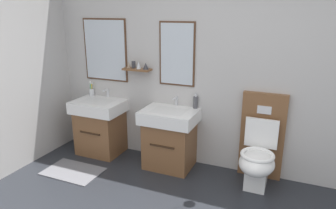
{
  "coord_description": "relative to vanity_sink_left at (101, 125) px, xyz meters",
  "views": [
    {
      "loc": [
        0.67,
        -1.38,
        1.85
      ],
      "look_at": [
        -0.64,
        1.68,
        0.83
      ],
      "focal_mm": 32.78,
      "sensor_mm": 36.0,
      "label": 1
    }
  ],
  "objects": [
    {
      "name": "wall_back",
      "position": [
        1.66,
        0.28,
        0.99
      ],
      "size": [
        4.88,
        0.62,
        2.75
      ],
      "color": "#B7B5B2",
      "rests_on": "ground"
    },
    {
      "name": "tap_on_right_sink",
      "position": [
        1.01,
        0.19,
        0.41
      ],
      "size": [
        0.03,
        0.13,
        0.11
      ],
      "color": "silver",
      "rests_on": "vanity_sink_right"
    },
    {
      "name": "vanity_sink_right",
      "position": [
        1.01,
        0.0,
        0.0
      ],
      "size": [
        0.65,
        0.52,
        0.73
      ],
      "color": "brown",
      "rests_on": "ground"
    },
    {
      "name": "toothbrush_cup",
      "position": [
        -0.24,
        0.18,
        0.4
      ],
      "size": [
        0.07,
        0.07,
        0.21
      ],
      "color": "silver",
      "rests_on": "vanity_sink_left"
    },
    {
      "name": "toilet",
      "position": [
        2.06,
        0.02,
        -0.01
      ],
      "size": [
        0.48,
        0.62,
        1.0
      ],
      "color": "brown",
      "rests_on": "ground"
    },
    {
      "name": "tap_on_left_sink",
      "position": [
        -0.0,
        0.19,
        0.41
      ],
      "size": [
        0.03,
        0.13,
        0.11
      ],
      "color": "silver",
      "rests_on": "vanity_sink_left"
    },
    {
      "name": "vanity_sink_left",
      "position": [
        0.0,
        0.0,
        0.0
      ],
      "size": [
        0.65,
        0.52,
        0.73
      ],
      "color": "brown",
      "rests_on": "ground"
    },
    {
      "name": "soap_dispenser",
      "position": [
        1.26,
        0.19,
        0.42
      ],
      "size": [
        0.06,
        0.06,
        0.18
      ],
      "color": "#4C4C51",
      "rests_on": "vanity_sink_right"
    },
    {
      "name": "bath_mat",
      "position": [
        -0.0,
        -0.61,
        -0.38
      ],
      "size": [
        0.68,
        0.44,
        0.01
      ],
      "primitive_type": "cube",
      "color": "slate",
      "rests_on": "ground"
    }
  ]
}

